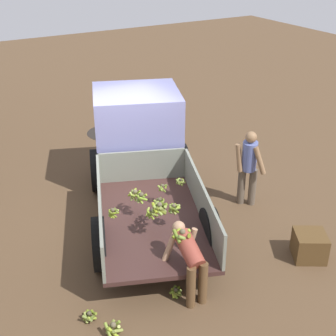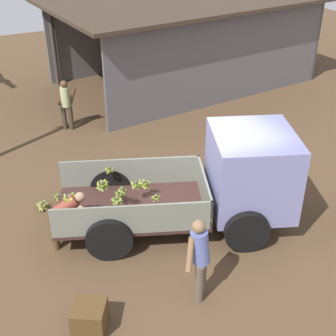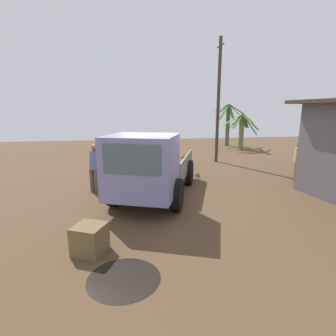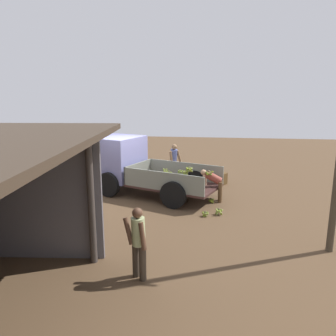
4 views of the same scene
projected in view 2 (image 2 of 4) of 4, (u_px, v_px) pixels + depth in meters
The scene contains 11 objects.
ground at pixel (203, 212), 10.84m from camera, with size 36.00×36.00×0.00m, color brown.
cargo_truck at pixel (229, 178), 9.93m from camera, with size 5.31×3.51×2.17m.
warehouse_shed at pixel (194, 20), 17.32m from camera, with size 10.26×6.85×3.15m.
banana_palm_1 at pixel (251, 15), 22.15m from camera, with size 2.39×2.54×2.53m.
person_foreground_visitor at pixel (200, 256), 8.12m from camera, with size 0.61×0.54×1.69m.
person_worker_loading at pixel (63, 215), 9.53m from camera, with size 0.80×0.64×1.17m.
person_bystander_near_shed at pixel (66, 103), 14.21m from camera, with size 0.59×0.46×1.57m.
banana_bunch_on_ground_0 at pixel (67, 233), 10.02m from camera, with size 0.22×0.21×0.17m.
banana_bunch_on_ground_1 at pixel (59, 197), 11.17m from camera, with size 0.23×0.24×0.18m.
banana_bunch_on_ground_2 at pixel (43, 205), 10.84m from camera, with size 0.27×0.26×0.24m.
wooden_crate_0 at pixel (90, 317), 7.84m from camera, with size 0.54×0.54×0.49m, color #51391C.
Camera 2 is at (-4.61, -7.55, 6.39)m, focal length 50.00 mm.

